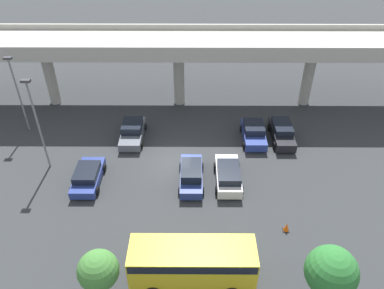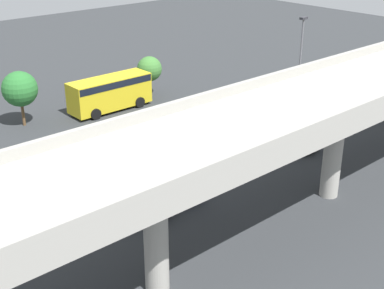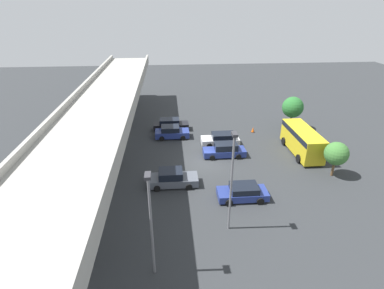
{
  "view_description": "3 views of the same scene",
  "coord_description": "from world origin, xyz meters",
  "px_view_note": "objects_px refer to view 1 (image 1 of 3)",
  "views": [
    {
      "loc": [
        1.55,
        -24.85,
        20.27
      ],
      "look_at": [
        1.41,
        0.93,
        1.44
      ],
      "focal_mm": 35.0,
      "sensor_mm": 36.0,
      "label": 1
    },
    {
      "loc": [
        25.52,
        26.78,
        16.18
      ],
      "look_at": [
        3.39,
        1.73,
        1.46
      ],
      "focal_mm": 50.0,
      "sensor_mm": 36.0,
      "label": 2
    },
    {
      "loc": [
        -28.68,
        3.98,
        16.0
      ],
      "look_at": [
        1.18,
        1.58,
        1.71
      ],
      "focal_mm": 28.0,
      "sensor_mm": 36.0,
      "label": 3
    }
  ],
  "objects_px": {
    "parked_car_5": "(282,132)",
    "traffic_cone": "(286,227)",
    "parked_car_3": "(228,175)",
    "lamp_post_mid_lot": "(37,119)",
    "parked_car_1": "(132,131)",
    "parked_car_2": "(191,174)",
    "tree_front_centre": "(331,272)",
    "parked_car_4": "(254,133)",
    "lamp_post_near_aisle": "(17,89)",
    "parked_car_0": "(88,176)",
    "shuttle_bus": "(193,262)",
    "tree_front_left": "(98,270)"
  },
  "relations": [
    {
      "from": "parked_car_5",
      "to": "traffic_cone",
      "type": "height_order",
      "value": "parked_car_5"
    },
    {
      "from": "parked_car_3",
      "to": "lamp_post_mid_lot",
      "type": "bearing_deg",
      "value": 82.71
    },
    {
      "from": "parked_car_3",
      "to": "parked_car_1",
      "type": "bearing_deg",
      "value": 53.99
    },
    {
      "from": "parked_car_2",
      "to": "lamp_post_mid_lot",
      "type": "distance_m",
      "value": 12.82
    },
    {
      "from": "parked_car_3",
      "to": "tree_front_centre",
      "type": "relative_size",
      "value": 1.02
    },
    {
      "from": "lamp_post_mid_lot",
      "to": "traffic_cone",
      "type": "relative_size",
      "value": 11.6
    },
    {
      "from": "parked_car_4",
      "to": "tree_front_centre",
      "type": "bearing_deg",
      "value": 6.16
    },
    {
      "from": "lamp_post_near_aisle",
      "to": "tree_front_centre",
      "type": "distance_m",
      "value": 29.52
    },
    {
      "from": "parked_car_0",
      "to": "shuttle_bus",
      "type": "height_order",
      "value": "shuttle_bus"
    },
    {
      "from": "lamp_post_mid_lot",
      "to": "parked_car_1",
      "type": "bearing_deg",
      "value": 33.06
    },
    {
      "from": "parked_car_0",
      "to": "lamp_post_near_aisle",
      "type": "xyz_separation_m",
      "value": [
        -7.54,
        7.61,
        3.74
      ]
    },
    {
      "from": "tree_front_centre",
      "to": "traffic_cone",
      "type": "bearing_deg",
      "value": 99.05
    },
    {
      "from": "shuttle_bus",
      "to": "lamp_post_near_aisle",
      "type": "distance_m",
      "value": 23.08
    },
    {
      "from": "parked_car_2",
      "to": "tree_front_left",
      "type": "relative_size",
      "value": 1.31
    },
    {
      "from": "parked_car_0",
      "to": "traffic_cone",
      "type": "height_order",
      "value": "parked_car_0"
    },
    {
      "from": "parked_car_0",
      "to": "lamp_post_mid_lot",
      "type": "relative_size",
      "value": 0.55
    },
    {
      "from": "parked_car_2",
      "to": "parked_car_3",
      "type": "xyz_separation_m",
      "value": [
        2.95,
        -0.06,
        0.03
      ]
    },
    {
      "from": "parked_car_3",
      "to": "lamp_post_mid_lot",
      "type": "distance_m",
      "value": 15.62
    },
    {
      "from": "parked_car_1",
      "to": "traffic_cone",
      "type": "height_order",
      "value": "parked_car_1"
    },
    {
      "from": "parked_car_2",
      "to": "tree_front_centre",
      "type": "height_order",
      "value": "tree_front_centre"
    },
    {
      "from": "lamp_post_mid_lot",
      "to": "traffic_cone",
      "type": "height_order",
      "value": "lamp_post_mid_lot"
    },
    {
      "from": "traffic_cone",
      "to": "lamp_post_near_aisle",
      "type": "bearing_deg",
      "value": 150.77
    },
    {
      "from": "parked_car_3",
      "to": "tree_front_centre",
      "type": "xyz_separation_m",
      "value": [
        4.57,
        -10.54,
        2.33
      ]
    },
    {
      "from": "tree_front_centre",
      "to": "traffic_cone",
      "type": "height_order",
      "value": "tree_front_centre"
    },
    {
      "from": "tree_front_left",
      "to": "traffic_cone",
      "type": "relative_size",
      "value": 5.24
    },
    {
      "from": "parked_car_3",
      "to": "parked_car_2",
      "type": "bearing_deg",
      "value": 88.78
    },
    {
      "from": "parked_car_4",
      "to": "traffic_cone",
      "type": "bearing_deg",
      "value": 4.71
    },
    {
      "from": "parked_car_0",
      "to": "shuttle_bus",
      "type": "relative_size",
      "value": 0.61
    },
    {
      "from": "lamp_post_mid_lot",
      "to": "parked_car_3",
      "type": "bearing_deg",
      "value": -7.29
    },
    {
      "from": "parked_car_0",
      "to": "tree_front_centre",
      "type": "bearing_deg",
      "value": -123.55
    },
    {
      "from": "parked_car_4",
      "to": "lamp_post_mid_lot",
      "type": "bearing_deg",
      "value": -77.1
    },
    {
      "from": "parked_car_2",
      "to": "shuttle_bus",
      "type": "xyz_separation_m",
      "value": [
        0.13,
        -9.02,
        0.99
      ]
    },
    {
      "from": "parked_car_1",
      "to": "tree_front_left",
      "type": "xyz_separation_m",
      "value": [
        0.45,
        -16.25,
        1.75
      ]
    },
    {
      "from": "parked_car_0",
      "to": "parked_car_1",
      "type": "xyz_separation_m",
      "value": [
        2.74,
        6.24,
        0.06
      ]
    },
    {
      "from": "lamp_post_near_aisle",
      "to": "parked_car_1",
      "type": "bearing_deg",
      "value": -7.59
    },
    {
      "from": "parked_car_3",
      "to": "lamp_post_near_aisle",
      "type": "relative_size",
      "value": 0.62
    },
    {
      "from": "lamp_post_mid_lot",
      "to": "tree_front_centre",
      "type": "distance_m",
      "value": 23.24
    },
    {
      "from": "parked_car_1",
      "to": "parked_car_5",
      "type": "distance_m",
      "value": 13.88
    },
    {
      "from": "shuttle_bus",
      "to": "tree_front_centre",
      "type": "bearing_deg",
      "value": 167.93
    },
    {
      "from": "parked_car_2",
      "to": "tree_front_centre",
      "type": "distance_m",
      "value": 13.21
    },
    {
      "from": "parked_car_3",
      "to": "parked_car_4",
      "type": "distance_m",
      "value": 6.6
    },
    {
      "from": "parked_car_2",
      "to": "lamp_post_mid_lot",
      "type": "xyz_separation_m",
      "value": [
        -12.04,
        1.85,
        4.0
      ]
    },
    {
      "from": "tree_front_left",
      "to": "traffic_cone",
      "type": "bearing_deg",
      "value": 23.38
    },
    {
      "from": "parked_car_1",
      "to": "lamp_post_near_aisle",
      "type": "xyz_separation_m",
      "value": [
        -10.28,
        1.37,
        3.67
      ]
    },
    {
      "from": "parked_car_0",
      "to": "lamp_post_near_aisle",
      "type": "height_order",
      "value": "lamp_post_near_aisle"
    },
    {
      "from": "parked_car_0",
      "to": "traffic_cone",
      "type": "bearing_deg",
      "value": -108.38
    },
    {
      "from": "traffic_cone",
      "to": "parked_car_3",
      "type": "bearing_deg",
      "value": 126.27
    },
    {
      "from": "parked_car_4",
      "to": "shuttle_bus",
      "type": "relative_size",
      "value": 0.59
    },
    {
      "from": "parked_car_1",
      "to": "tree_front_left",
      "type": "bearing_deg",
      "value": 1.6
    },
    {
      "from": "tree_front_left",
      "to": "tree_front_centre",
      "type": "relative_size",
      "value": 0.81
    }
  ]
}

